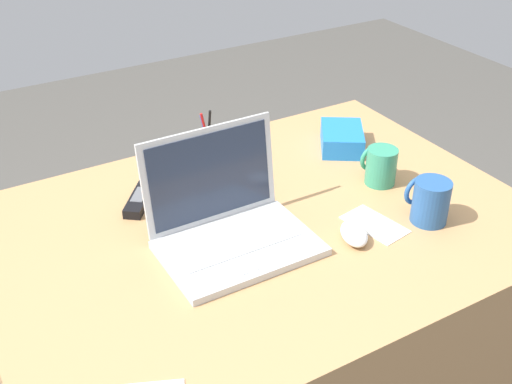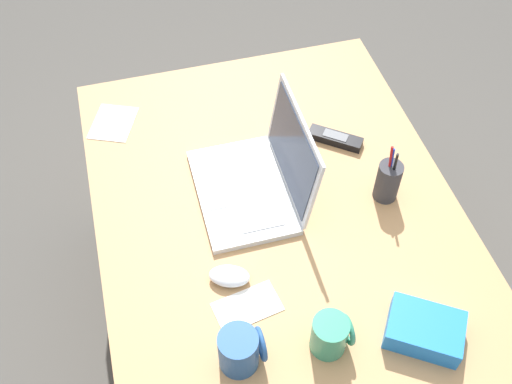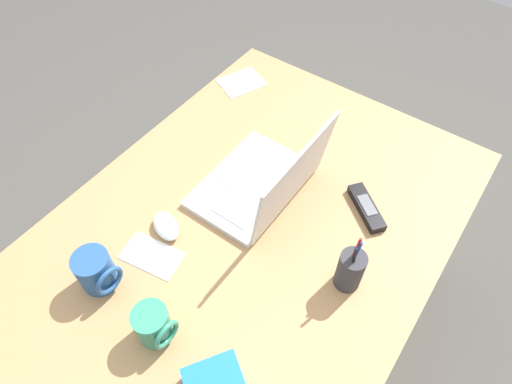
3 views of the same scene
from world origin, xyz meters
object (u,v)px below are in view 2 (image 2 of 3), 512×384
Objects in this scene: laptop at (258,178)px; snack_bag at (425,330)px; cordless_phone at (335,138)px; computer_mouse at (229,276)px; coffee_mug_white at (329,335)px; coffee_mug_tall at (240,350)px; pen_holder at (389,182)px.

laptop is 2.08× the size of snack_bag.
snack_bag is at bearing -1.30° from cordless_phone.
computer_mouse reaches higher than cordless_phone.
laptop is at bearing -65.78° from cordless_phone.
coffee_mug_tall reaches higher than coffee_mug_white.
snack_bag is at bearing 26.00° from laptop.
coffee_mug_white is 0.61× the size of snack_bag.
cordless_phone is at bearing 178.70° from snack_bag.
laptop reaches higher than coffee_mug_white.
snack_bag is at bearing 80.86° from coffee_mug_white.
laptop is at bearing -176.16° from coffee_mug_white.
coffee_mug_white is 0.56× the size of pen_holder.
pen_holder is (0.23, 0.06, 0.05)m from cordless_phone.
computer_mouse is at bearing -73.11° from pen_holder.
pen_holder is (0.11, 0.32, 0.01)m from laptop.
pen_holder is 1.08× the size of snack_bag.
laptop is at bearing -154.00° from snack_bag.
pen_holder reaches higher than snack_bag.
computer_mouse is at bearing -142.04° from coffee_mug_white.
coffee_mug_tall is at bearing 14.96° from computer_mouse.
coffee_mug_white reaches higher than computer_mouse.
coffee_mug_tall is 0.61× the size of pen_holder.
laptop reaches higher than cordless_phone.
coffee_mug_tall is (0.21, -0.02, 0.04)m from computer_mouse.
pen_holder is at bearing 125.42° from coffee_mug_tall.
laptop reaches higher than pen_holder.
cordless_phone is at bearing -165.07° from pen_holder.
coffee_mug_white is at bearing -21.28° from cordless_phone.
laptop reaches higher than computer_mouse.
snack_bag is (0.05, 0.41, -0.03)m from coffee_mug_tall.
cordless_phone is (-0.59, 0.23, -0.04)m from coffee_mug_white.
coffee_mug_white is (0.22, 0.17, 0.03)m from computer_mouse.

